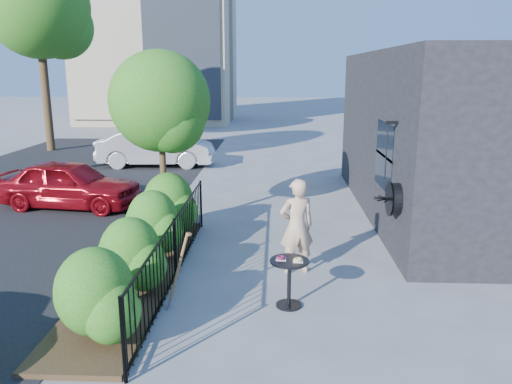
{
  "coord_description": "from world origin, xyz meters",
  "views": [
    {
      "loc": [
        0.23,
        -8.06,
        3.55
      ],
      "look_at": [
        -0.16,
        1.54,
        1.2
      ],
      "focal_mm": 35.0,
      "sensor_mm": 36.0,
      "label": 1
    }
  ],
  "objects_px": {
    "patio_tree": "(163,108)",
    "shovel": "(177,275)",
    "car_silver": "(156,147)",
    "cafe_table": "(289,275)",
    "street_tree_far": "(39,13)",
    "woman": "(297,226)",
    "car_red": "(69,184)"
  },
  "relations": [
    {
      "from": "patio_tree",
      "to": "street_tree_far",
      "type": "relative_size",
      "value": 0.48
    },
    {
      "from": "cafe_table",
      "to": "car_red",
      "type": "relative_size",
      "value": 0.22
    },
    {
      "from": "patio_tree",
      "to": "shovel",
      "type": "distance_m",
      "value": 4.57
    },
    {
      "from": "shovel",
      "to": "car_red",
      "type": "xyz_separation_m",
      "value": [
        -3.96,
        5.64,
        0.09
      ]
    },
    {
      "from": "patio_tree",
      "to": "shovel",
      "type": "bearing_deg",
      "value": -75.74
    },
    {
      "from": "street_tree_far",
      "to": "woman",
      "type": "relative_size",
      "value": 4.79
    },
    {
      "from": "woman",
      "to": "car_silver",
      "type": "bearing_deg",
      "value": -80.35
    },
    {
      "from": "patio_tree",
      "to": "shovel",
      "type": "relative_size",
      "value": 3.15
    },
    {
      "from": "patio_tree",
      "to": "street_tree_far",
      "type": "xyz_separation_m",
      "value": [
        -7.7,
        11.2,
        3.15
      ]
    },
    {
      "from": "cafe_table",
      "to": "shovel",
      "type": "distance_m",
      "value": 1.71
    },
    {
      "from": "shovel",
      "to": "car_silver",
      "type": "distance_m",
      "value": 11.96
    },
    {
      "from": "shovel",
      "to": "patio_tree",
      "type": "bearing_deg",
      "value": 104.26
    },
    {
      "from": "street_tree_far",
      "to": "cafe_table",
      "type": "relative_size",
      "value": 10.26
    },
    {
      "from": "car_silver",
      "to": "cafe_table",
      "type": "bearing_deg",
      "value": -160.1
    },
    {
      "from": "woman",
      "to": "car_silver",
      "type": "height_order",
      "value": "woman"
    },
    {
      "from": "patio_tree",
      "to": "shovel",
      "type": "xyz_separation_m",
      "value": [
        0.98,
        -3.87,
        -2.21
      ]
    },
    {
      "from": "woman",
      "to": "shovel",
      "type": "distance_m",
      "value": 2.41
    },
    {
      "from": "cafe_table",
      "to": "shovel",
      "type": "bearing_deg",
      "value": -175.03
    },
    {
      "from": "patio_tree",
      "to": "cafe_table",
      "type": "relative_size",
      "value": 4.88
    },
    {
      "from": "patio_tree",
      "to": "woman",
      "type": "relative_size",
      "value": 2.28
    },
    {
      "from": "street_tree_far",
      "to": "shovel",
      "type": "height_order",
      "value": "street_tree_far"
    },
    {
      "from": "street_tree_far",
      "to": "shovel",
      "type": "relative_size",
      "value": 6.61
    },
    {
      "from": "car_red",
      "to": "patio_tree",
      "type": "bearing_deg",
      "value": -112.98
    },
    {
      "from": "woman",
      "to": "car_red",
      "type": "xyz_separation_m",
      "value": [
        -5.82,
        4.13,
        -0.23
      ]
    },
    {
      "from": "woman",
      "to": "patio_tree",
      "type": "bearing_deg",
      "value": -56.22
    },
    {
      "from": "shovel",
      "to": "woman",
      "type": "bearing_deg",
      "value": 38.97
    },
    {
      "from": "cafe_table",
      "to": "car_silver",
      "type": "distance_m",
      "value": 12.37
    },
    {
      "from": "street_tree_far",
      "to": "woman",
      "type": "height_order",
      "value": "street_tree_far"
    },
    {
      "from": "woman",
      "to": "car_silver",
      "type": "xyz_separation_m",
      "value": [
        -4.91,
        10.06,
        -0.15
      ]
    },
    {
      "from": "cafe_table",
      "to": "shovel",
      "type": "relative_size",
      "value": 0.64
    },
    {
      "from": "shovel",
      "to": "car_red",
      "type": "bearing_deg",
      "value": 125.1
    },
    {
      "from": "cafe_table",
      "to": "patio_tree",
      "type": "bearing_deg",
      "value": 125.77
    }
  ]
}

